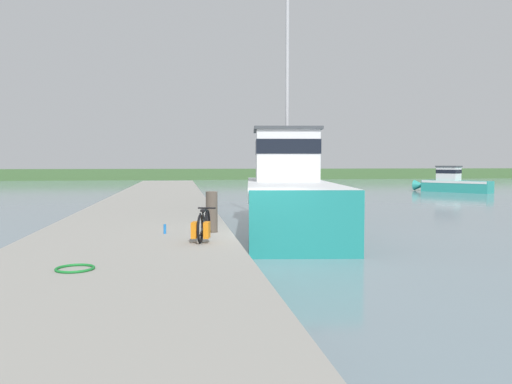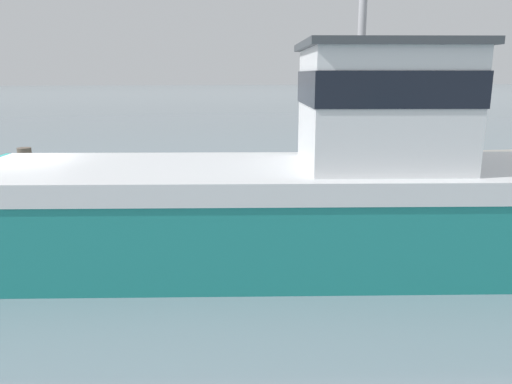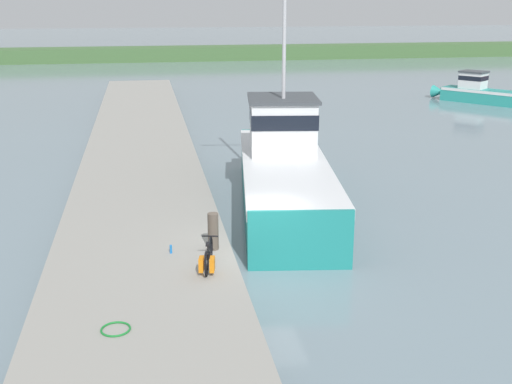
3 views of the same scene
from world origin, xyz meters
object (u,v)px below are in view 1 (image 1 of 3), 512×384
(fishing_boat_main, at_px, (288,193))
(water_bottle_on_curb, at_px, (165,229))
(boat_green_anchored, at_px, (453,183))
(bicycle_touring, at_px, (203,227))
(mooring_post, at_px, (212,212))

(fishing_boat_main, xyz_separation_m, water_bottle_on_curb, (-4.61, -6.33, -0.52))
(boat_green_anchored, relative_size, water_bottle_on_curb, 25.27)
(bicycle_touring, bearing_deg, mooring_post, 90.13)
(boat_green_anchored, height_order, bicycle_touring, boat_green_anchored)
(water_bottle_on_curb, bearing_deg, boat_green_anchored, 49.11)
(fishing_boat_main, distance_m, water_bottle_on_curb, 7.85)
(boat_green_anchored, bearing_deg, fishing_boat_main, -170.19)
(boat_green_anchored, bearing_deg, bicycle_touring, -166.53)
(mooring_post, height_order, water_bottle_on_curb, mooring_post)
(fishing_boat_main, bearing_deg, boat_green_anchored, 55.70)
(boat_green_anchored, relative_size, mooring_post, 5.80)
(bicycle_touring, height_order, mooring_post, mooring_post)
(mooring_post, distance_m, water_bottle_on_curb, 1.29)
(bicycle_touring, bearing_deg, water_bottle_on_curb, 136.37)
(fishing_boat_main, distance_m, bicycle_touring, 8.51)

